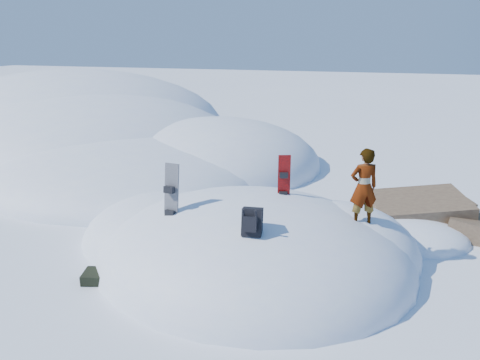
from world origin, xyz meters
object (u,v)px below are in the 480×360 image
(snowboard_dark, at_px, (171,204))
(snowboard_red, at_px, (284,187))
(person, at_px, (364,187))
(backpack, at_px, (252,222))

(snowboard_dark, bearing_deg, snowboard_red, 42.79)
(snowboard_dark, height_order, person, person)
(snowboard_dark, xyz_separation_m, backpack, (1.90, -0.61, 0.06))
(snowboard_red, bearing_deg, person, -29.88)
(backpack, height_order, person, person)
(snowboard_dark, xyz_separation_m, person, (3.78, 1.07, 0.38))
(snowboard_red, bearing_deg, snowboard_dark, -162.33)
(backpack, xyz_separation_m, person, (1.88, 1.68, 0.33))
(snowboard_red, relative_size, snowboard_dark, 0.86)
(snowboard_red, relative_size, person, 0.91)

